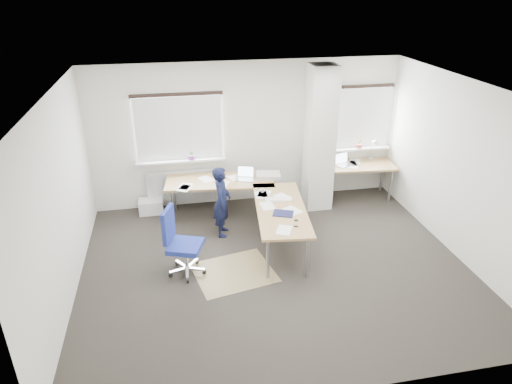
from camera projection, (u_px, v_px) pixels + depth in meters
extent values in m
plane|color=#282320|center=(275.00, 266.00, 7.24)|extent=(6.00, 6.00, 0.00)
cube|color=beige|center=(247.00, 134.00, 8.86)|extent=(6.00, 0.04, 2.80)
cube|color=beige|center=(336.00, 291.00, 4.42)|extent=(6.00, 0.04, 2.80)
cube|color=beige|center=(60.00, 204.00, 6.12)|extent=(0.04, 5.00, 2.80)
cube|color=beige|center=(462.00, 171.00, 7.16)|extent=(0.04, 5.00, 2.80)
cube|color=white|center=(279.00, 90.00, 6.04)|extent=(6.00, 5.00, 0.04)
cube|color=beige|center=(320.00, 139.00, 8.60)|extent=(0.50, 0.50, 2.78)
cube|color=white|center=(179.00, 128.00, 8.52)|extent=(1.60, 0.04, 1.20)
cube|color=white|center=(179.00, 129.00, 8.49)|extent=(1.60, 0.02, 1.20)
cube|color=white|center=(181.00, 161.00, 8.73)|extent=(1.70, 0.20, 0.04)
cube|color=white|center=(360.00, 118.00, 9.15)|extent=(1.20, 0.04, 1.20)
cube|color=white|center=(361.00, 119.00, 9.11)|extent=(1.20, 0.02, 1.20)
cube|color=white|center=(358.00, 148.00, 9.35)|extent=(1.30, 0.20, 0.04)
cube|color=silver|center=(183.00, 185.00, 8.97)|extent=(1.40, 0.10, 0.60)
cylinder|color=#783C84|center=(192.00, 157.00, 8.72)|extent=(0.12, 0.12, 0.08)
imported|color=#326729|center=(192.00, 155.00, 8.70)|extent=(0.09, 0.06, 0.17)
cylinder|color=#B65246|center=(359.00, 146.00, 9.31)|extent=(0.12, 0.12, 0.08)
imported|color=#326729|center=(359.00, 144.00, 9.29)|extent=(0.09, 0.07, 0.17)
cube|color=olive|center=(234.00, 272.00, 7.09)|extent=(1.36, 1.21, 0.01)
cube|color=white|center=(151.00, 206.00, 8.84)|extent=(0.46, 0.32, 0.27)
cube|color=olive|center=(220.00, 181.00, 8.51)|extent=(2.08, 1.03, 0.04)
cube|color=olive|center=(281.00, 209.00, 7.50)|extent=(1.03, 2.08, 0.04)
cylinder|color=gray|center=(171.00, 207.00, 8.34)|extent=(0.05, 0.05, 0.69)
cylinder|color=gray|center=(174.00, 193.00, 8.88)|extent=(0.05, 0.05, 0.69)
cylinder|color=gray|center=(266.00, 190.00, 9.00)|extent=(0.05, 0.05, 0.69)
cylinder|color=gray|center=(268.00, 259.00, 6.82)|extent=(0.05, 0.05, 0.69)
cylinder|color=gray|center=(307.00, 257.00, 6.86)|extent=(0.05, 0.05, 0.69)
cylinder|color=gray|center=(290.00, 203.00, 8.49)|extent=(0.05, 0.05, 0.69)
cube|color=#B7B7BC|center=(245.00, 179.00, 8.52)|extent=(0.39, 0.33, 0.01)
cube|color=#B7B7BC|center=(246.00, 171.00, 8.58)|extent=(0.33, 0.15, 0.22)
cube|color=silver|center=(246.00, 171.00, 8.58)|extent=(0.28, 0.13, 0.19)
cube|color=white|center=(278.00, 199.00, 7.75)|extent=(0.46, 0.22, 0.02)
cube|color=#15163B|center=(283.00, 213.00, 7.29)|extent=(0.39, 0.34, 0.01)
cube|color=beige|center=(268.00, 175.00, 8.63)|extent=(0.50, 0.39, 0.07)
imported|color=white|center=(263.00, 191.00, 8.01)|extent=(0.08, 0.08, 0.07)
cylinder|color=silver|center=(296.00, 223.00, 6.91)|extent=(0.07, 0.07, 0.10)
cube|color=olive|center=(360.00, 165.00, 9.23)|extent=(1.46, 0.82, 0.04)
cylinder|color=gray|center=(332.00, 188.00, 9.11)|extent=(0.05, 0.05, 0.69)
cylinder|color=gray|center=(390.00, 185.00, 9.22)|extent=(0.05, 0.05, 0.69)
cylinder|color=gray|center=(326.00, 178.00, 9.56)|extent=(0.05, 0.05, 0.69)
cylinder|color=gray|center=(382.00, 176.00, 9.67)|extent=(0.05, 0.05, 0.69)
cube|color=#B7B7BC|center=(344.00, 165.00, 9.17)|extent=(0.39, 0.33, 0.01)
cube|color=#B7B7BC|center=(341.00, 158.00, 9.21)|extent=(0.32, 0.15, 0.22)
cube|color=silver|center=(341.00, 158.00, 9.21)|extent=(0.28, 0.13, 0.19)
cylinder|color=silver|center=(370.00, 158.00, 9.51)|extent=(0.10, 0.10, 0.02)
cylinder|color=silver|center=(371.00, 150.00, 9.43)|extent=(0.02, 0.16, 0.38)
cylinder|color=silver|center=(375.00, 141.00, 9.23)|extent=(0.02, 0.29, 0.13)
cone|color=silver|center=(378.00, 144.00, 9.12)|extent=(0.14, 0.16, 0.17)
cube|color=navy|center=(185.00, 246.00, 6.88)|extent=(0.62, 0.62, 0.08)
cube|color=navy|center=(168.00, 225.00, 6.77)|extent=(0.20, 0.41, 0.52)
cylinder|color=silver|center=(186.00, 257.00, 6.97)|extent=(0.06, 0.06, 0.35)
cylinder|color=black|center=(204.00, 272.00, 7.04)|extent=(0.07, 0.05, 0.06)
cylinder|color=black|center=(197.00, 262.00, 7.29)|extent=(0.06, 0.07, 0.06)
cylinder|color=black|center=(177.00, 264.00, 7.25)|extent=(0.06, 0.07, 0.06)
cylinder|color=black|center=(170.00, 275.00, 6.96)|extent=(0.07, 0.05, 0.06)
cylinder|color=black|center=(188.00, 281.00, 6.83)|extent=(0.03, 0.06, 0.06)
imported|color=black|center=(222.00, 202.00, 7.90)|extent=(0.40, 0.52, 1.28)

